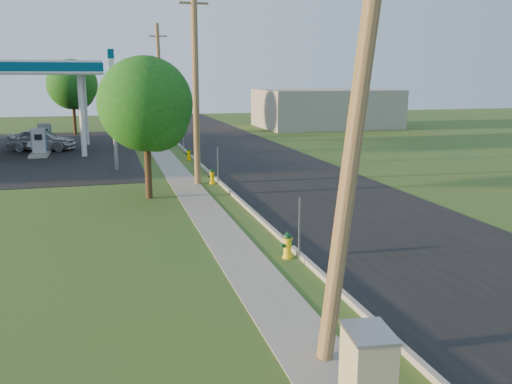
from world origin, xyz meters
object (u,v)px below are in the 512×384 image
price_pylon (112,75)px  tree_lot (73,86)px  hydrant_near (288,245)px  utility_cabinet (367,377)px  hydrant_mid (212,176)px  car_silver (41,140)px  fuel_pump_se (45,139)px  tree_verge (148,108)px  utility_pole_far (160,84)px  hydrant_far (189,154)px  utility_pole_mid (196,85)px  fuel_pump_ne (39,145)px  utility_pole_near (357,109)px

price_pylon → tree_lot: (-3.19, 21.06, -0.95)m
hydrant_near → utility_cabinet: size_ratio=0.53×
price_pylon → utility_cabinet: (3.27, -25.50, -4.65)m
hydrant_mid → car_silver: bearing=121.5°
fuel_pump_se → tree_lot: (1.81, 9.56, 3.76)m
tree_verge → hydrant_near: tree_verge is taller
utility_pole_far → tree_verge: bearing=-97.0°
hydrant_near → utility_pole_far: bearing=91.4°
fuel_pump_se → hydrant_far: size_ratio=3.90×
utility_pole_mid → hydrant_near: bearing=-86.6°
utility_pole_mid → utility_cabinet: utility_pole_mid is taller
hydrant_near → car_silver: 29.51m
fuel_pump_se → hydrant_far: fuel_pump_se is taller
fuel_pump_ne → hydrant_near: size_ratio=3.90×
hydrant_far → utility_pole_far: bearing=94.3°
hydrant_far → car_silver: car_silver is taller
utility_pole_mid → hydrant_far: bearing=84.7°
price_pylon → car_silver: price_pylon is taller
utility_pole_mid → fuel_pump_ne: size_ratio=3.06×
utility_pole_mid → hydrant_far: (0.75, 8.11, -4.55)m
utility_pole_near → car_silver: utility_pole_near is taller
tree_verge → hydrant_far: tree_verge is taller
hydrant_near → utility_cabinet: bearing=-99.7°
utility_pole_mid → tree_lot: size_ratio=1.41×
utility_pole_far → fuel_pump_se: size_ratio=2.97×
utility_pole_near → hydrant_far: size_ratio=11.55×
utility_pole_near → hydrant_mid: utility_pole_near is taller
car_silver → tree_verge: bearing=-145.2°
price_pylon → hydrant_far: size_ratio=8.35×
utility_pole_far → hydrant_mid: utility_pole_far is taller
utility_cabinet → utility_pole_mid: bearing=88.2°
utility_pole_near → tree_lot: size_ratio=1.36×
tree_lot → hydrant_mid: bearing=-73.7°
tree_lot → hydrant_near: size_ratio=8.49×
car_silver → utility_pole_far: bearing=-60.3°
utility_cabinet → utility_pole_far: bearing=89.1°
tree_verge → tree_lot: tree_lot is taller
tree_verge → utility_pole_mid: bearing=46.8°
tree_verge → tree_lot: bearing=98.8°
tree_verge → fuel_pump_se: bearing=107.9°
utility_pole_near → hydrant_far: (0.75, 26.11, -4.40)m
car_silver → hydrant_far: bearing=-112.4°
fuel_pump_ne → tree_verge: size_ratio=0.51×
utility_cabinet → fuel_pump_se: bearing=102.6°
fuel_pump_ne → fuel_pump_se: (0.00, 4.00, 0.00)m
price_pylon → hydrant_near: size_ratio=8.36×
hydrant_mid → utility_cabinet: 19.89m
hydrant_mid → fuel_pump_ne: bearing=126.1°
fuel_pump_ne → utility_cabinet: 34.02m
car_silver → utility_pole_near: bearing=-149.5°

